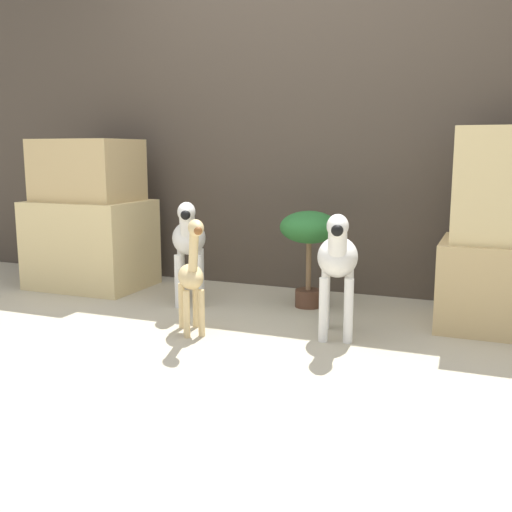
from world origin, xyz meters
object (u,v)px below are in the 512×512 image
Objects in this scene: zebra_right at (337,259)px; potted_palm_front at (309,235)px; giraffe_figurine at (192,274)px; zebra_left at (189,240)px.

zebra_right is 0.63m from potted_palm_front.
giraffe_figurine reaches higher than potted_palm_front.
zebra_right is at bearing -59.52° from potted_palm_front.
potted_palm_front is (-0.32, 0.54, 0.04)m from zebra_right.
giraffe_figurine is at bearing -60.32° from zebra_left.
zebra_right is at bearing 17.89° from giraffe_figurine.
zebra_left reaches higher than potted_palm_front.
zebra_right and zebra_left have the same top height.
zebra_right is 1.00× the size of zebra_left.
zebra_right is 1.08m from zebra_left.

